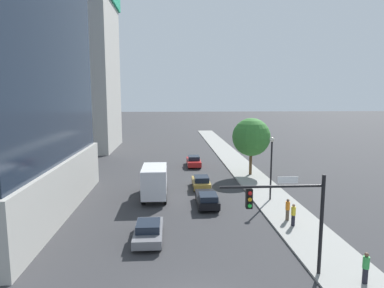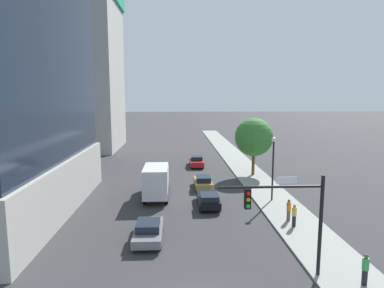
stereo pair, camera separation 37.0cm
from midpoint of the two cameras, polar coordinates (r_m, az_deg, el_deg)
The scene contains 13 objects.
sidewalk at distance 36.89m, azimuth 11.51°, elevation -7.38°, with size 4.00×120.00×0.15m, color gray.
construction_building at distance 66.31m, azimuth -18.98°, elevation 13.25°, with size 22.69×16.93×37.60m.
traffic_light_pole at distance 18.82m, azimuth 15.46°, elevation -10.36°, with size 5.68×0.48×5.58m.
street_lamp at distance 32.00m, azimuth 13.04°, elevation -2.53°, with size 0.44×0.44×5.96m.
street_tree at distance 41.85m, azimuth 9.79°, elevation 1.16°, with size 4.69×4.69×7.05m.
car_black at distance 30.53m, azimuth 2.23°, elevation -9.31°, with size 1.83×4.66×1.39m.
car_gray at distance 23.95m, azimuth -7.86°, elevation -14.45°, with size 1.89×4.41×1.37m.
car_gold at distance 36.20m, azimuth 1.26°, elevation -6.49°, with size 1.78×4.04×1.43m.
car_red at distance 47.45m, azimuth 0.06°, elevation -2.93°, with size 1.84×4.69×1.50m.
box_truck at distance 32.85m, azimuth -6.67°, elevation -6.12°, with size 2.29×6.53×3.24m.
pedestrian_green_shirt at distance 20.57m, azimuth 26.98°, elevation -18.25°, with size 0.34×0.34×1.69m.
pedestrian_yellow_shirt at distance 26.79m, azimuth 16.47°, elevation -11.46°, with size 0.34×0.34×1.70m.
pedestrian_orange_shirt at distance 27.82m, azimuth 15.59°, elevation -10.65°, with size 0.34×0.34×1.72m.
Camera 1 is at (-0.97, -14.27, 9.86)m, focal length 31.34 mm.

